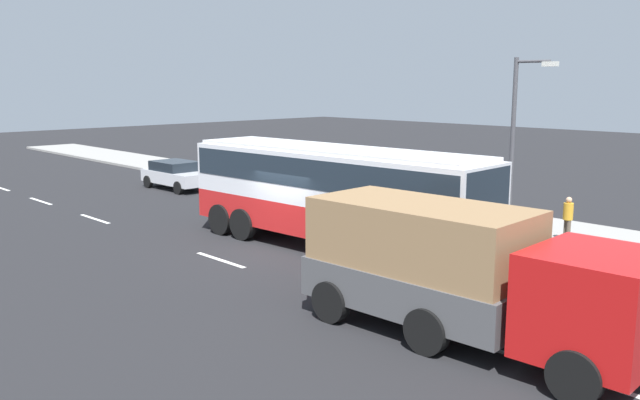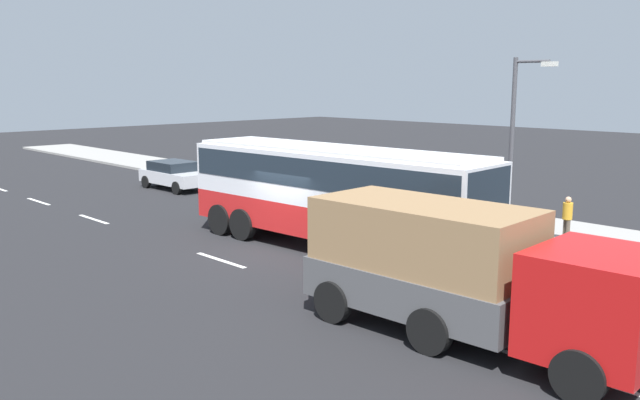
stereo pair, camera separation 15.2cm
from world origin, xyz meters
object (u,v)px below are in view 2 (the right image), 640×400
at_px(cargo_truck, 465,269).
at_px(pedestrian_near_curb, 567,216).
at_px(street_lamp, 517,132).
at_px(coach_bus, 333,187).
at_px(car_silver_hatch, 175,174).

relative_size(cargo_truck, pedestrian_near_curb, 4.97).
bearing_deg(pedestrian_near_curb, cargo_truck, 46.47).
bearing_deg(street_lamp, coach_bus, -116.38).
xyz_separation_m(coach_bus, street_lamp, (3.00, 6.06, 1.59)).
xyz_separation_m(car_silver_hatch, pedestrian_near_curb, (19.37, 2.88, 0.25)).
bearing_deg(coach_bus, cargo_truck, -28.42).
relative_size(cargo_truck, street_lamp, 1.24).
distance_m(coach_bus, street_lamp, 6.95).
xyz_separation_m(cargo_truck, pedestrian_near_curb, (-2.17, 9.36, -0.51)).
bearing_deg(cargo_truck, coach_bus, 152.10).
relative_size(coach_bus, car_silver_hatch, 2.68).
relative_size(car_silver_hatch, pedestrian_near_curb, 2.76).
bearing_deg(car_silver_hatch, coach_bus, -12.69).
distance_m(coach_bus, car_silver_hatch, 14.63).
xyz_separation_m(pedestrian_near_curb, street_lamp, (-2.11, 0.18, 2.65)).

